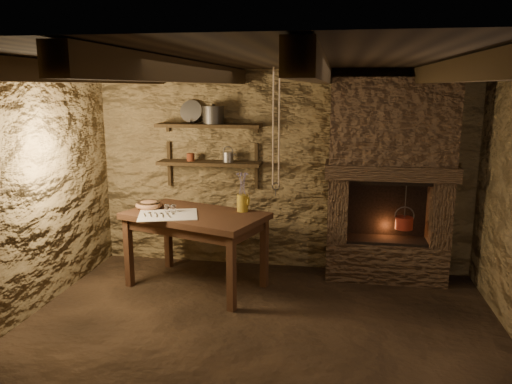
% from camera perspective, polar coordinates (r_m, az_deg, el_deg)
% --- Properties ---
extents(floor, '(4.50, 4.50, 0.00)m').
position_cam_1_polar(floor, '(4.54, -0.23, -17.00)').
color(floor, black).
rests_on(floor, ground).
extents(back_wall, '(4.50, 0.04, 2.40)m').
position_cam_1_polar(back_wall, '(6.04, 2.91, 2.41)').
color(back_wall, brown).
rests_on(back_wall, floor).
extents(front_wall, '(4.50, 0.04, 2.40)m').
position_cam_1_polar(front_wall, '(2.26, -8.96, -14.38)').
color(front_wall, brown).
rests_on(front_wall, floor).
extents(left_wall, '(0.04, 4.00, 2.40)m').
position_cam_1_polar(left_wall, '(4.98, -26.69, -0.90)').
color(left_wall, brown).
rests_on(left_wall, floor).
extents(ceiling, '(4.50, 4.00, 0.04)m').
position_cam_1_polar(ceiling, '(3.98, -0.26, 14.85)').
color(ceiling, black).
rests_on(ceiling, back_wall).
extents(beam_far_left, '(0.14, 3.95, 0.16)m').
position_cam_1_polar(beam_far_left, '(4.48, -20.05, 12.67)').
color(beam_far_left, black).
rests_on(beam_far_left, ceiling).
extents(beam_mid_left, '(0.14, 3.95, 0.16)m').
position_cam_1_polar(beam_mid_left, '(4.09, -7.38, 13.42)').
color(beam_mid_left, black).
rests_on(beam_mid_left, ceiling).
extents(beam_mid_right, '(0.14, 3.95, 0.16)m').
position_cam_1_polar(beam_mid_right, '(3.92, 7.16, 13.49)').
color(beam_mid_right, black).
rests_on(beam_mid_right, ceiling).
extents(beam_far_right, '(0.14, 3.95, 0.16)m').
position_cam_1_polar(beam_far_right, '(4.01, 21.95, 12.71)').
color(beam_far_right, black).
rests_on(beam_far_right, ceiling).
extents(shelf_lower, '(1.25, 0.30, 0.04)m').
position_cam_1_polar(shelf_lower, '(6.02, -5.33, 3.31)').
color(shelf_lower, black).
rests_on(shelf_lower, back_wall).
extents(shelf_upper, '(1.25, 0.30, 0.04)m').
position_cam_1_polar(shelf_upper, '(5.97, -5.42, 7.58)').
color(shelf_upper, black).
rests_on(shelf_upper, back_wall).
extents(hearth, '(1.43, 0.51, 2.30)m').
position_cam_1_polar(hearth, '(5.80, 15.02, 1.88)').
color(hearth, '#35251A').
rests_on(hearth, floor).
extents(work_table, '(1.68, 1.29, 0.85)m').
position_cam_1_polar(work_table, '(5.59, -6.86, -6.30)').
color(work_table, '#341E12').
rests_on(work_table, floor).
extents(linen_cloth, '(0.74, 0.66, 0.01)m').
position_cam_1_polar(linen_cloth, '(5.42, -10.03, -2.61)').
color(linen_cloth, beige).
rests_on(linen_cloth, work_table).
extents(pewter_cutlery_row, '(0.55, 0.34, 0.01)m').
position_cam_1_polar(pewter_cutlery_row, '(5.40, -10.10, -2.56)').
color(pewter_cutlery_row, gray).
rests_on(pewter_cutlery_row, linen_cloth).
extents(drinking_glasses, '(0.20, 0.06, 0.08)m').
position_cam_1_polar(drinking_glasses, '(5.51, -9.44, -1.88)').
color(drinking_glasses, white).
rests_on(drinking_glasses, linen_cloth).
extents(stoneware_jug, '(0.14, 0.13, 0.44)m').
position_cam_1_polar(stoneware_jug, '(5.48, -1.53, -0.32)').
color(stoneware_jug, '#A78420').
rests_on(stoneware_jug, work_table).
extents(wooden_bowl, '(0.30, 0.30, 0.11)m').
position_cam_1_polar(wooden_bowl, '(5.78, -12.15, -1.49)').
color(wooden_bowl, '#8C5C3C').
rests_on(wooden_bowl, work_table).
extents(iron_stockpot, '(0.28, 0.28, 0.19)m').
position_cam_1_polar(iron_stockpot, '(5.95, -4.90, 8.67)').
color(iron_stockpot, '#2A2825').
rests_on(iron_stockpot, shelf_upper).
extents(tin_pan, '(0.28, 0.14, 0.27)m').
position_cam_1_polar(tin_pan, '(6.12, -7.40, 9.12)').
color(tin_pan, gray).
rests_on(tin_pan, shelf_upper).
extents(small_kettle, '(0.20, 0.17, 0.18)m').
position_cam_1_polar(small_kettle, '(5.96, -3.21, 4.02)').
color(small_kettle, gray).
rests_on(small_kettle, shelf_lower).
extents(rusty_tin, '(0.12, 0.12, 0.09)m').
position_cam_1_polar(rusty_tin, '(6.08, -7.48, 3.97)').
color(rusty_tin, '#632613').
rests_on(rusty_tin, shelf_lower).
extents(red_pot, '(0.24, 0.24, 0.54)m').
position_cam_1_polar(red_pot, '(5.89, 16.57, -3.32)').
color(red_pot, maroon).
rests_on(red_pot, hearth).
extents(hanging_ropes, '(0.08, 0.08, 1.20)m').
position_cam_1_polar(hanging_ropes, '(5.02, 2.32, 7.38)').
color(hanging_ropes, '#CAB18F').
rests_on(hanging_ropes, ceiling).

